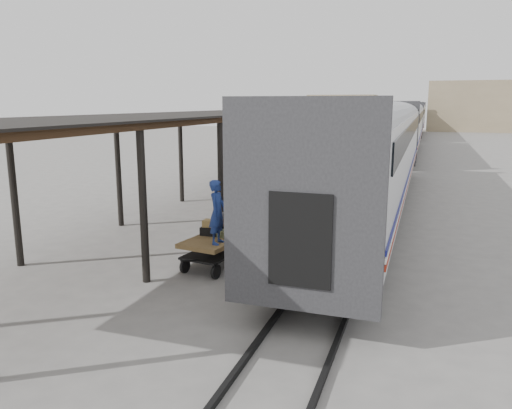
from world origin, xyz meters
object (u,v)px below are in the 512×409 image
object	(u,v)px
luggage_tug	(298,174)
pedestrian	(279,161)
baggage_cart	(219,244)
porter	(217,212)

from	to	relation	value
luggage_tug	pedestrian	distance (m)	3.72
baggage_cart	pedestrian	bearing A→B (deg)	110.27
baggage_cart	luggage_tug	size ratio (longest dim) A/B	1.73
porter	pedestrian	world-z (taller)	porter
luggage_tug	porter	distance (m)	15.72
baggage_cart	porter	size ratio (longest dim) A/B	1.49
porter	luggage_tug	bearing A→B (deg)	5.61
baggage_cart	luggage_tug	world-z (taller)	luggage_tug
baggage_cart	luggage_tug	distance (m)	15.01
baggage_cart	porter	xyz separation A→B (m)	(0.25, -0.65, 1.07)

